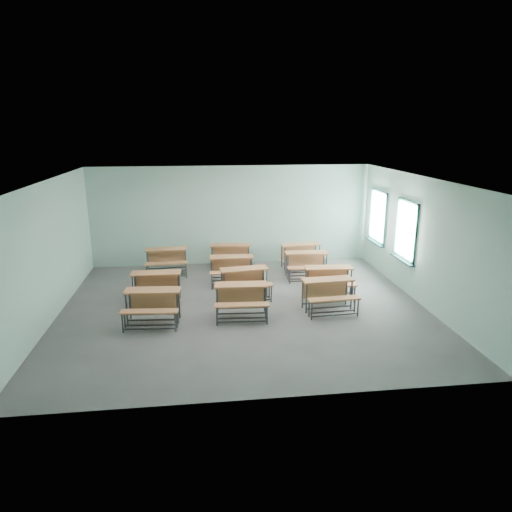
{
  "coord_description": "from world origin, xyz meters",
  "views": [
    {
      "loc": [
        -1.0,
        -10.6,
        4.36
      ],
      "look_at": [
        0.45,
        1.2,
        1.0
      ],
      "focal_mm": 32.0,
      "sensor_mm": 36.0,
      "label": 1
    }
  ],
  "objects_px": {
    "desk_unit_r0c1": "(241,296)",
    "desk_unit_r2c2": "(307,261)",
    "desk_unit_r0c2": "(329,290)",
    "desk_unit_r3c1": "(230,253)",
    "desk_unit_r1c1": "(245,279)",
    "desk_unit_r3c0": "(167,257)",
    "desk_unit_r1c2": "(329,277)",
    "desk_unit_r2c1": "(232,266)",
    "desk_unit_r3c2": "(302,252)",
    "desk_unit_r0c0": "(152,302)",
    "desk_unit_r1c0": "(156,283)"
  },
  "relations": [
    {
      "from": "desk_unit_r2c1",
      "to": "desk_unit_r3c2",
      "type": "xyz_separation_m",
      "value": [
        2.32,
        1.19,
        0.0
      ]
    },
    {
      "from": "desk_unit_r3c2",
      "to": "desk_unit_r0c1",
      "type": "bearing_deg",
      "value": -129.36
    },
    {
      "from": "desk_unit_r2c1",
      "to": "desk_unit_r3c1",
      "type": "bearing_deg",
      "value": 89.23
    },
    {
      "from": "desk_unit_r1c1",
      "to": "desk_unit_r0c0",
      "type": "bearing_deg",
      "value": -156.69
    },
    {
      "from": "desk_unit_r1c2",
      "to": "desk_unit_r2c1",
      "type": "bearing_deg",
      "value": 155.5
    },
    {
      "from": "desk_unit_r0c1",
      "to": "desk_unit_r1c2",
      "type": "distance_m",
      "value": 2.66
    },
    {
      "from": "desk_unit_r1c2",
      "to": "desk_unit_r3c0",
      "type": "bearing_deg",
      "value": 154.66
    },
    {
      "from": "desk_unit_r2c2",
      "to": "desk_unit_r3c2",
      "type": "bearing_deg",
      "value": 89.11
    },
    {
      "from": "desk_unit_r1c1",
      "to": "desk_unit_r1c2",
      "type": "relative_size",
      "value": 1.03
    },
    {
      "from": "desk_unit_r3c2",
      "to": "desk_unit_r1c0",
      "type": "bearing_deg",
      "value": -157.91
    },
    {
      "from": "desk_unit_r2c1",
      "to": "desk_unit_r3c0",
      "type": "relative_size",
      "value": 0.99
    },
    {
      "from": "desk_unit_r0c0",
      "to": "desk_unit_r2c1",
      "type": "bearing_deg",
      "value": 56.83
    },
    {
      "from": "desk_unit_r2c2",
      "to": "desk_unit_r2c1",
      "type": "bearing_deg",
      "value": -172.37
    },
    {
      "from": "desk_unit_r1c1",
      "to": "desk_unit_r3c0",
      "type": "xyz_separation_m",
      "value": [
        -2.19,
        2.33,
        0.0
      ]
    },
    {
      "from": "desk_unit_r0c0",
      "to": "desk_unit_r3c1",
      "type": "relative_size",
      "value": 0.99
    },
    {
      "from": "desk_unit_r3c0",
      "to": "desk_unit_r3c2",
      "type": "height_order",
      "value": "same"
    },
    {
      "from": "desk_unit_r1c2",
      "to": "desk_unit_r3c2",
      "type": "distance_m",
      "value": 2.56
    },
    {
      "from": "desk_unit_r2c1",
      "to": "desk_unit_r3c2",
      "type": "distance_m",
      "value": 2.61
    },
    {
      "from": "desk_unit_r0c1",
      "to": "desk_unit_r1c2",
      "type": "bearing_deg",
      "value": 27.17
    },
    {
      "from": "desk_unit_r0c1",
      "to": "desk_unit_r1c1",
      "type": "xyz_separation_m",
      "value": [
        0.22,
        1.24,
        0.0
      ]
    },
    {
      "from": "desk_unit_r2c1",
      "to": "desk_unit_r2c2",
      "type": "relative_size",
      "value": 0.98
    },
    {
      "from": "desk_unit_r0c2",
      "to": "desk_unit_r3c1",
      "type": "bearing_deg",
      "value": 116.49
    },
    {
      "from": "desk_unit_r0c2",
      "to": "desk_unit_r1c0",
      "type": "relative_size",
      "value": 1.02
    },
    {
      "from": "desk_unit_r1c0",
      "to": "desk_unit_r2c2",
      "type": "height_order",
      "value": "same"
    },
    {
      "from": "desk_unit_r0c0",
      "to": "desk_unit_r1c0",
      "type": "relative_size",
      "value": 1.04
    },
    {
      "from": "desk_unit_r0c0",
      "to": "desk_unit_r1c1",
      "type": "height_order",
      "value": "same"
    },
    {
      "from": "desk_unit_r3c2",
      "to": "desk_unit_r3c0",
      "type": "bearing_deg",
      "value": 173.47
    },
    {
      "from": "desk_unit_r3c0",
      "to": "desk_unit_r2c2",
      "type": "bearing_deg",
      "value": -15.19
    },
    {
      "from": "desk_unit_r2c1",
      "to": "desk_unit_r3c0",
      "type": "height_order",
      "value": "same"
    },
    {
      "from": "desk_unit_r1c0",
      "to": "desk_unit_r0c2",
      "type": "bearing_deg",
      "value": -12.71
    },
    {
      "from": "desk_unit_r1c2",
      "to": "desk_unit_r3c0",
      "type": "distance_m",
      "value": 5.06
    },
    {
      "from": "desk_unit_r1c1",
      "to": "desk_unit_r3c1",
      "type": "distance_m",
      "value": 2.59
    },
    {
      "from": "desk_unit_r0c1",
      "to": "desk_unit_r1c1",
      "type": "bearing_deg",
      "value": 83.42
    },
    {
      "from": "desk_unit_r0c0",
      "to": "desk_unit_r0c2",
      "type": "height_order",
      "value": "same"
    },
    {
      "from": "desk_unit_r1c1",
      "to": "desk_unit_r2c2",
      "type": "bearing_deg",
      "value": 27.05
    },
    {
      "from": "desk_unit_r0c0",
      "to": "desk_unit_r1c2",
      "type": "bearing_deg",
      "value": 19.84
    },
    {
      "from": "desk_unit_r0c1",
      "to": "desk_unit_r3c1",
      "type": "relative_size",
      "value": 0.98
    },
    {
      "from": "desk_unit_r0c1",
      "to": "desk_unit_r2c2",
      "type": "bearing_deg",
      "value": 53.35
    },
    {
      "from": "desk_unit_r2c2",
      "to": "desk_unit_r0c1",
      "type": "bearing_deg",
      "value": -127.03
    },
    {
      "from": "desk_unit_r1c2",
      "to": "desk_unit_r2c1",
      "type": "xyz_separation_m",
      "value": [
        -2.49,
        1.36,
        0.0
      ]
    },
    {
      "from": "desk_unit_r3c1",
      "to": "desk_unit_r0c0",
      "type": "bearing_deg",
      "value": -111.94
    },
    {
      "from": "desk_unit_r0c2",
      "to": "desk_unit_r3c0",
      "type": "height_order",
      "value": "same"
    },
    {
      "from": "desk_unit_r0c2",
      "to": "desk_unit_r1c1",
      "type": "height_order",
      "value": "same"
    },
    {
      "from": "desk_unit_r1c0",
      "to": "desk_unit_r2c2",
      "type": "bearing_deg",
      "value": 20.03
    },
    {
      "from": "desk_unit_r1c2",
      "to": "desk_unit_r0c1",
      "type": "bearing_deg",
      "value": -152.05
    },
    {
      "from": "desk_unit_r1c2",
      "to": "desk_unit_r3c1",
      "type": "bearing_deg",
      "value": 135.8
    },
    {
      "from": "desk_unit_r3c1",
      "to": "desk_unit_r3c0",
      "type": "bearing_deg",
      "value": -167.25
    },
    {
      "from": "desk_unit_r1c1",
      "to": "desk_unit_r3c1",
      "type": "bearing_deg",
      "value": 86.98
    },
    {
      "from": "desk_unit_r1c0",
      "to": "desk_unit_r2c1",
      "type": "height_order",
      "value": "same"
    },
    {
      "from": "desk_unit_r3c0",
      "to": "desk_unit_r3c1",
      "type": "xyz_separation_m",
      "value": [
        1.97,
        0.25,
        0.0
      ]
    }
  ]
}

